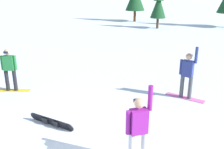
% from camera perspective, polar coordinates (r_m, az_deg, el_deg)
% --- Properties ---
extents(snowboarder_foreground, '(1.44, 0.99, 2.06)m').
position_cam_1_polar(snowboarder_foreground, '(6.23, 5.78, -11.96)').
color(snowboarder_foreground, '#993FD8').
rests_on(snowboarder_foreground, ground_plane).
extents(snowboarder_midground, '(1.48, 0.61, 1.78)m').
position_cam_1_polar(snowboarder_midground, '(11.24, -21.48, 1.12)').
color(snowboarder_midground, yellow).
rests_on(snowboarder_midground, ground_plane).
extents(snowboarder_background, '(1.51, 0.80, 2.05)m').
position_cam_1_polar(snowboarder_background, '(10.18, 16.10, 0.08)').
color(snowboarder_background, pink).
rests_on(snowboarder_background, ground_plane).
extents(loose_snowboard_near_right, '(1.67, 0.58, 0.29)m').
position_cam_1_polar(loose_snowboard_near_right, '(8.43, -13.16, -10.00)').
color(loose_snowboard_near_right, black).
rests_on(loose_snowboard_near_right, ground_plane).
extents(pine_tree_twin, '(1.48, 1.48, 4.60)m').
position_cam_1_polar(pine_tree_twin, '(25.95, 10.16, 15.34)').
color(pine_tree_twin, '#472D19').
rests_on(pine_tree_twin, ground_plane).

